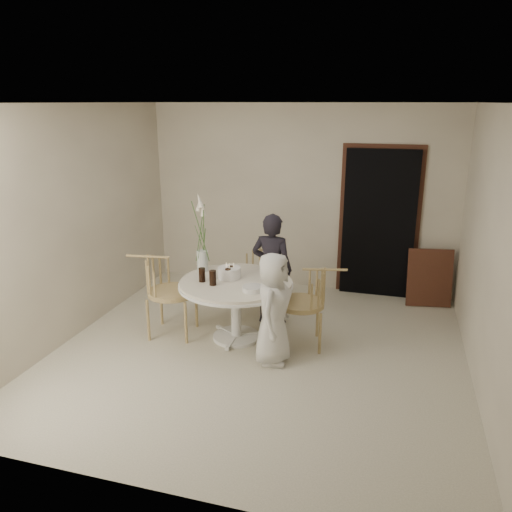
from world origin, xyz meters
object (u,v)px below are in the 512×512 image
(table, at_px, (236,290))
(chair_right, at_px, (312,295))
(chair_far, at_px, (263,271))
(chair_left, at_px, (160,283))
(girl, at_px, (272,269))
(birthday_cake, at_px, (229,273))
(boy, at_px, (273,309))
(flower_vase, at_px, (202,244))

(table, relative_size, chair_right, 1.41)
(chair_far, xyz_separation_m, chair_left, (-1.02, -0.94, 0.06))
(table, height_order, girl, girl)
(birthday_cake, bearing_deg, chair_left, -167.52)
(table, height_order, chair_left, chair_left)
(chair_far, bearing_deg, table, -90.19)
(chair_right, distance_m, chair_left, 1.81)
(chair_left, height_order, birthday_cake, chair_left)
(table, xyz_separation_m, boy, (0.55, -0.41, -0.00))
(girl, xyz_separation_m, boy, (0.26, -0.98, -0.10))
(chair_right, bearing_deg, boy, -46.61)
(birthday_cake, bearing_deg, flower_vase, 158.94)
(girl, xyz_separation_m, birthday_cake, (-0.39, -0.49, 0.08))
(chair_left, bearing_deg, birthday_cake, -84.39)
(boy, distance_m, birthday_cake, 0.84)
(table, distance_m, flower_vase, 0.71)
(birthday_cake, xyz_separation_m, flower_vase, (-0.40, 0.15, 0.27))
(chair_right, distance_m, birthday_cake, 1.00)
(chair_left, bearing_deg, chair_right, -90.94)
(chair_far, distance_m, birthday_cake, 0.81)
(chair_left, xyz_separation_m, boy, (1.47, -0.31, -0.03))
(boy, bearing_deg, girl, 16.48)
(chair_far, relative_size, birthday_cake, 3.40)
(birthday_cake, distance_m, flower_vase, 0.51)
(girl, bearing_deg, flower_vase, 27.17)
(chair_right, bearing_deg, girl, -141.72)
(chair_left, relative_size, flower_vase, 1.03)
(chair_right, height_order, flower_vase, flower_vase)
(table, height_order, chair_right, chair_right)
(chair_left, distance_m, girl, 1.38)
(boy, bearing_deg, birthday_cake, 54.66)
(boy, relative_size, flower_vase, 1.28)
(table, bearing_deg, chair_right, 5.37)
(chair_right, height_order, birthday_cake, chair_right)
(chair_right, distance_m, flower_vase, 1.46)
(girl, xyz_separation_m, flower_vase, (-0.79, -0.34, 0.36))
(table, relative_size, birthday_cake, 4.99)
(table, xyz_separation_m, flower_vase, (-0.50, 0.23, 0.45))
(chair_right, distance_m, girl, 0.77)
(chair_right, xyz_separation_m, boy, (-0.33, -0.50, 0.00))
(girl, distance_m, flower_vase, 0.93)
(chair_left, height_order, flower_vase, flower_vase)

